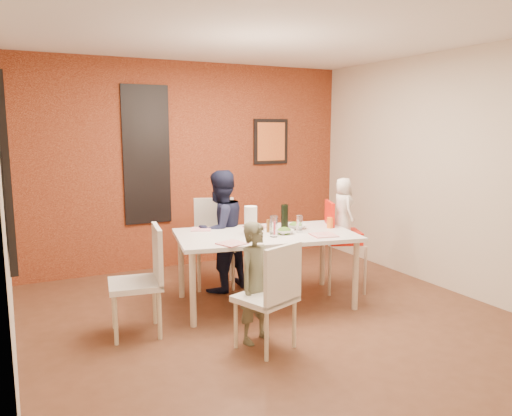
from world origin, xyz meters
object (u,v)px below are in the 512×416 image
chair_near (273,292)px  toddler (343,208)px  paper_towel_roll (251,221)px  child_near (256,282)px  dining_table (265,239)px  high_chair (339,237)px  chair_left (145,274)px  chair_far (215,237)px  wine_bottle (285,218)px  child_far (220,231)px

chair_near → toddler: 1.85m
paper_towel_roll → child_near: bearing=-112.9°
chair_near → child_near: child_near is taller
dining_table → high_chair: bearing=1.2°
chair_near → chair_left: chair_left is taller
chair_left → toddler: bearing=103.6°
chair_left → high_chair: (2.29, 0.22, 0.07)m
dining_table → child_near: child_near is taller
chair_left → toddler: 2.36m
dining_table → chair_far: (-0.22, 0.87, -0.12)m
high_chair → child_near: child_near is taller
child_near → wine_bottle: child_near is taller
dining_table → child_near: size_ratio=1.88×
paper_towel_roll → toddler: bearing=0.0°
chair_left → paper_towel_roll: bearing=108.4°
dining_table → wine_bottle: bearing=-10.0°
child_far → toddler: size_ratio=2.00×
chair_near → high_chair: (1.45, 1.06, 0.10)m
dining_table → chair_near: bearing=-114.9°
chair_far → child_near: bearing=-80.4°
chair_near → toddler: (1.47, 1.04, 0.44)m
chair_near → paper_towel_roll: bearing=-126.6°
chair_left → chair_far: bearing=142.6°
dining_table → chair_left: size_ratio=2.02×
child_near → paper_towel_roll: 0.95m
child_near → dining_table: bearing=36.8°
toddler → paper_towel_roll: (-1.16, -0.00, -0.04)m
chair_left → paper_towel_roll: (1.16, 0.20, 0.36)m
child_near → paper_towel_roll: child_near is taller
chair_far → chair_left: size_ratio=1.04×
child_far → toddler: bearing=133.0°
high_chair → toddler: size_ratio=1.49×
chair_near → toddler: bearing=-164.6°
wine_bottle → chair_far: bearing=115.4°
high_chair → child_near: bearing=140.9°
dining_table → child_far: child_far is taller
high_chair → paper_towel_roll: paper_towel_roll is taller
child_near → paper_towel_roll: bearing=46.3°
dining_table → child_far: bearing=112.1°
child_far → paper_towel_roll: size_ratio=4.67×
dining_table → paper_towel_roll: (-0.17, 0.00, 0.22)m
toddler → wine_bottle: toddler is taller
chair_left → paper_towel_roll: paper_towel_roll is taller
chair_far → paper_towel_roll: size_ratio=3.45×
chair_far → toddler: toddler is taller
dining_table → child_near: (-0.51, -0.80, -0.16)m
high_chair → chair_left: bearing=117.1°
paper_towel_roll → child_far: bearing=97.5°
toddler → wine_bottle: size_ratio=2.35×
high_chair → toddler: toddler is taller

